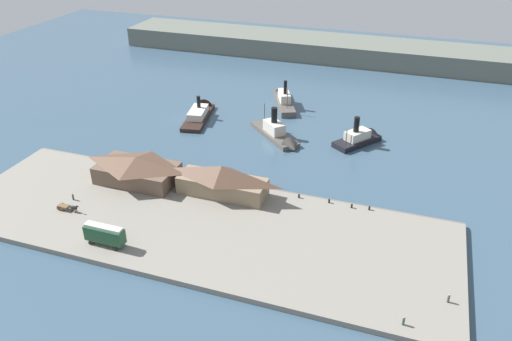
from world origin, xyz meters
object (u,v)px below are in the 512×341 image
(pedestrian_near_cart, at_px, (448,299))
(mooring_post_west, at_px, (352,206))
(pedestrian_standing_center, at_px, (404,321))
(ferry_near_quay, at_px, (279,135))
(street_tram, at_px, (105,234))
(mooring_post_center_west, at_px, (299,196))
(ferry_mid_harbor, at_px, (361,138))
(ferry_shed_customs_shed, at_px, (137,169))
(ferry_approaching_west, at_px, (283,99))
(ferry_moored_west, at_px, (200,112))
(horse_cart, at_px, (68,207))
(pedestrian_near_east_shed, at_px, (73,197))
(ferry_shed_east_terminal, at_px, (222,180))
(mooring_post_east, at_px, (329,201))
(mooring_post_center_east, at_px, (369,208))

(pedestrian_near_cart, height_order, mooring_post_west, pedestrian_near_cart)
(pedestrian_standing_center, relative_size, ferry_near_quay, 0.09)
(pedestrian_standing_center, bearing_deg, street_tram, 177.62)
(mooring_post_center_west, xyz_separation_m, ferry_mid_harbor, (8.82, 36.39, -0.11))
(ferry_shed_customs_shed, bearing_deg, ferry_approaching_west, 73.73)
(mooring_post_west, xyz_separation_m, ferry_moored_west, (-55.25, 39.63, -0.52))
(ferry_shed_customs_shed, bearing_deg, mooring_post_west, 5.63)
(horse_cart, relative_size, mooring_post_center_west, 6.03)
(mooring_post_west, bearing_deg, pedestrian_near_east_shed, -163.98)
(horse_cart, bearing_deg, pedestrian_near_cart, -1.65)
(ferry_shed_east_terminal, relative_size, ferry_moored_west, 0.90)
(mooring_post_east, bearing_deg, ferry_moored_west, 141.89)
(pedestrian_standing_center, relative_size, mooring_post_east, 1.92)
(ferry_shed_customs_shed, bearing_deg, ferry_near_quay, 54.68)
(mooring_post_center_east, bearing_deg, ferry_shed_east_terminal, -172.50)
(mooring_post_east, bearing_deg, pedestrian_near_east_shed, -162.22)
(ferry_shed_east_terminal, xyz_separation_m, mooring_post_center_west, (17.37, 4.14, -3.33))
(horse_cart, distance_m, pedestrian_standing_center, 73.99)
(ferry_shed_east_terminal, bearing_deg, ferry_near_quay, 84.47)
(mooring_post_center_east, bearing_deg, ferry_moored_west, 146.47)
(ferry_shed_east_terminal, distance_m, mooring_post_center_west, 18.17)
(pedestrian_standing_center, distance_m, mooring_post_center_west, 41.29)
(horse_cart, bearing_deg, mooring_post_east, 22.10)
(ferry_shed_customs_shed, bearing_deg, ferry_moored_west, 94.83)
(mooring_post_west, height_order, ferry_near_quay, ferry_near_quay)
(ferry_shed_customs_shed, height_order, ferry_near_quay, ferry_near_quay)
(mooring_post_west, xyz_separation_m, mooring_post_center_west, (-12.25, 0.20, 0.00))
(ferry_shed_east_terminal, bearing_deg, mooring_post_west, 7.58)
(ferry_moored_west, relative_size, ferry_mid_harbor, 1.48)
(pedestrian_near_cart, relative_size, ferry_moored_west, 0.07)
(pedestrian_near_cart, height_order, ferry_near_quay, ferry_near_quay)
(mooring_post_east, bearing_deg, ferry_shed_east_terminal, -169.96)
(horse_cart, xyz_separation_m, ferry_mid_harbor, (56.05, 58.25, -0.59))
(mooring_post_west, bearing_deg, ferry_near_quay, 130.79)
(pedestrian_near_cart, bearing_deg, ferry_moored_west, 140.07)
(pedestrian_near_east_shed, xyz_separation_m, ferry_moored_west, (5.89, 57.18, -0.82))
(mooring_post_center_east, distance_m, ferry_near_quay, 42.53)
(ferry_shed_east_terminal, distance_m, horse_cart, 34.83)
(ferry_shed_east_terminal, relative_size, mooring_post_east, 23.47)
(pedestrian_standing_center, height_order, mooring_post_west, pedestrian_standing_center)
(ferry_shed_east_terminal, height_order, street_tram, ferry_shed_east_terminal)
(pedestrian_near_cart, bearing_deg, mooring_post_west, 130.86)
(mooring_post_west, height_order, mooring_post_east, same)
(ferry_mid_harbor, bearing_deg, mooring_post_west, -84.65)
(mooring_post_west, distance_m, ferry_mid_harbor, 36.75)
(pedestrian_near_east_shed, distance_m, pedestrian_near_cart, 82.12)
(mooring_post_center_west, xyz_separation_m, mooring_post_east, (7.04, 0.18, 0.00))
(pedestrian_standing_center, bearing_deg, ferry_near_quay, 122.78)
(horse_cart, xyz_separation_m, ferry_moored_west, (4.22, 61.28, -1.00))
(horse_cart, relative_size, pedestrian_standing_center, 3.15)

